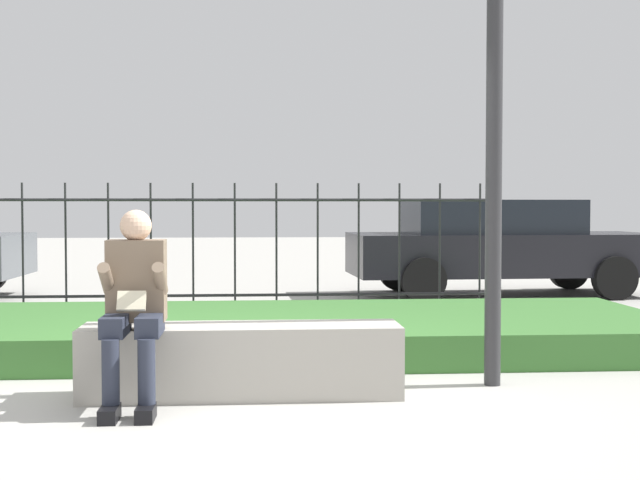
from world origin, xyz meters
name	(u,v)px	position (x,y,z in m)	size (l,w,h in m)	color
ground_plane	(225,396)	(0.00, 0.00, 0.00)	(60.00, 60.00, 0.00)	#B2AFA8
stone_bench	(242,364)	(0.12, 0.00, 0.22)	(2.20, 0.52, 0.50)	#ADA89E
person_seated_reader	(134,299)	(-0.57, -0.30, 0.72)	(0.42, 0.73, 1.30)	black
grass_berm	(232,332)	(0.00, 2.07, 0.15)	(8.04, 2.74, 0.30)	#3D7533
iron_fence	(235,250)	(0.00, 3.83, 0.82)	(6.04, 0.03, 1.57)	#232326
car_parked_right	(498,245)	(3.80, 6.64, 0.74)	(4.46, 1.97, 1.40)	black
street_lamp	(495,37)	(1.96, 0.24, 2.55)	(0.28, 0.28, 4.17)	#2D2D30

